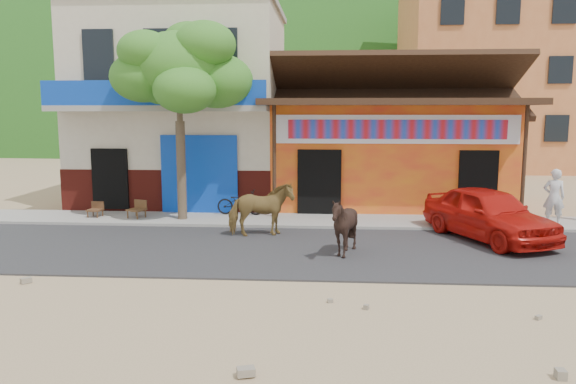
# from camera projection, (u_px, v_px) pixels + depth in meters

# --- Properties ---
(ground) EXTENTS (120.00, 120.00, 0.00)m
(ground) POSITION_uv_depth(u_px,v_px,m) (333.00, 283.00, 11.31)
(ground) COLOR #9E825B
(ground) RESTS_ON ground
(road) EXTENTS (60.00, 5.00, 0.04)m
(road) POSITION_uv_depth(u_px,v_px,m) (332.00, 251.00, 13.78)
(road) COLOR #28282B
(road) RESTS_ON ground
(sidewalk) EXTENTS (60.00, 2.00, 0.12)m
(sidewalk) POSITION_uv_depth(u_px,v_px,m) (332.00, 221.00, 17.23)
(sidewalk) COLOR gray
(sidewalk) RESTS_ON ground
(dance_club) EXTENTS (8.00, 6.00, 3.60)m
(dance_club) POSITION_uv_depth(u_px,v_px,m) (385.00, 155.00, 20.78)
(dance_club) COLOR orange
(dance_club) RESTS_ON ground
(cafe_building) EXTENTS (7.00, 6.00, 7.00)m
(cafe_building) POSITION_uv_depth(u_px,v_px,m) (185.00, 109.00, 21.06)
(cafe_building) COLOR beige
(cafe_building) RESTS_ON ground
(apartment_front) EXTENTS (9.00, 9.00, 12.00)m
(apartment_front) POSITION_uv_depth(u_px,v_px,m) (482.00, 67.00, 33.50)
(apartment_front) COLOR #CC723F
(apartment_front) RESTS_ON ground
(hillside) EXTENTS (100.00, 40.00, 24.00)m
(hillside) POSITION_uv_depth(u_px,v_px,m) (330.00, 49.00, 78.67)
(hillside) COLOR #194C14
(hillside) RESTS_ON ground
(tree) EXTENTS (3.00, 3.00, 6.00)m
(tree) POSITION_uv_depth(u_px,v_px,m) (180.00, 121.00, 16.91)
(tree) COLOR #2D721E
(tree) RESTS_ON sidewalk
(cow_tan) EXTENTS (1.88, 1.23, 1.46)m
(cow_tan) POSITION_uv_depth(u_px,v_px,m) (261.00, 210.00, 15.23)
(cow_tan) COLOR olive
(cow_tan) RESTS_ON road
(cow_dark) EXTENTS (1.69, 1.64, 1.42)m
(cow_dark) POSITION_uv_depth(u_px,v_px,m) (344.00, 226.00, 13.17)
(cow_dark) COLOR black
(cow_dark) RESTS_ON road
(red_car) EXTENTS (3.18, 4.44, 1.40)m
(red_car) POSITION_uv_depth(u_px,v_px,m) (488.00, 214.00, 14.80)
(red_car) COLOR red
(red_car) RESTS_ON road
(scooter) EXTENTS (1.54, 0.62, 0.80)m
(scooter) POSITION_uv_depth(u_px,v_px,m) (240.00, 202.00, 17.95)
(scooter) COLOR black
(scooter) RESTS_ON sidewalk
(pedestrian) EXTENTS (0.67, 0.50, 1.65)m
(pedestrian) POSITION_uv_depth(u_px,v_px,m) (554.00, 197.00, 16.28)
(pedestrian) COLOR silver
(pedestrian) RESTS_ON sidewalk
(cafe_chair_left) EXTENTS (0.62, 0.62, 1.01)m
(cafe_chair_left) POSITION_uv_depth(u_px,v_px,m) (136.00, 202.00, 17.42)
(cafe_chair_left) COLOR #53391B
(cafe_chair_left) RESTS_ON sidewalk
(cafe_chair_right) EXTENTS (0.46, 0.46, 0.88)m
(cafe_chair_right) POSITION_uv_depth(u_px,v_px,m) (95.00, 203.00, 17.57)
(cafe_chair_right) COLOR #482618
(cafe_chair_right) RESTS_ON sidewalk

